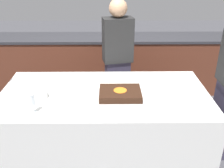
{
  "coord_description": "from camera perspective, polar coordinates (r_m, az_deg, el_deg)",
  "views": [
    {
      "loc": [
        0.05,
        -2.4,
        2.04
      ],
      "look_at": [
        0.08,
        0.0,
        0.88
      ],
      "focal_mm": 42.0,
      "sensor_mm": 36.0,
      "label": 1
    }
  ],
  "objects": [
    {
      "name": "side_plate_near_cake",
      "position": [
        2.93,
        0.59,
        0.42
      ],
      "size": [
        0.19,
        0.19,
        0.0
      ],
      "color": "white",
      "rests_on": "dining_table"
    },
    {
      "name": "wine_glass",
      "position": [
        2.42,
        -16.98,
        -3.49
      ],
      "size": [
        0.07,
        0.07,
        0.19
      ],
      "color": "white",
      "rests_on": "dining_table"
    },
    {
      "name": "plate_stack",
      "position": [
        2.7,
        -16.07,
        -2.25
      ],
      "size": [
        0.2,
        0.2,
        0.07
      ],
      "color": "white",
      "rests_on": "dining_table"
    },
    {
      "name": "person_cutting_cake",
      "position": [
        3.39,
        1.23,
        5.23
      ],
      "size": [
        0.4,
        0.27,
        1.61
      ],
      "rotation": [
        0.0,
        0.0,
        -2.93
      ],
      "color": "#383347",
      "rests_on": "ground_plane"
    },
    {
      "name": "dining_table",
      "position": [
        2.91,
        -1.61,
        -8.71
      ],
      "size": [
        2.16,
        1.1,
        0.78
      ],
      "color": "silver",
      "rests_on": "ground_plane"
    },
    {
      "name": "back_counter",
      "position": [
        4.32,
        -1.31,
        4.41
      ],
      "size": [
        4.4,
        0.58,
        0.92
      ],
      "color": "#5B2D1E",
      "rests_on": "ground_plane"
    },
    {
      "name": "cake",
      "position": [
        2.62,
        1.79,
        -2.07
      ],
      "size": [
        0.46,
        0.36,
        0.07
      ],
      "color": "#B7B2AD",
      "rests_on": "dining_table"
    },
    {
      "name": "ground_plane",
      "position": [
        3.15,
        -1.52,
        -14.56
      ],
      "size": [
        14.0,
        14.0,
        0.0
      ],
      "primitive_type": "plane",
      "color": "#424247"
    },
    {
      "name": "utensil_pile",
      "position": [
        2.35,
        3.13,
        -6.46
      ],
      "size": [
        0.16,
        0.09,
        0.02
      ],
      "color": "white",
      "rests_on": "dining_table"
    },
    {
      "name": "side_plate_right_edge",
      "position": [
        2.88,
        9.91,
        -0.45
      ],
      "size": [
        0.19,
        0.19,
        0.0
      ],
      "color": "white",
      "rests_on": "dining_table"
    }
  ]
}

